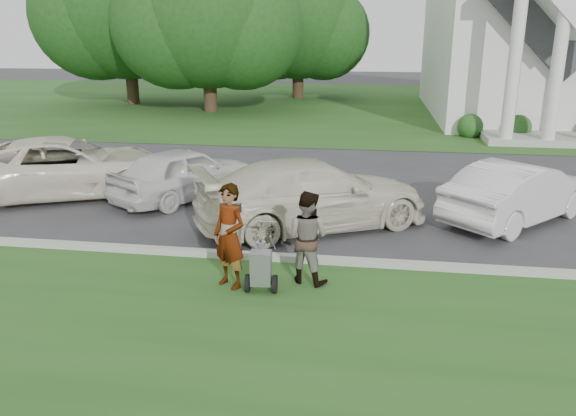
% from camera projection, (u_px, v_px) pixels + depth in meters
% --- Properties ---
extents(ground, '(120.00, 120.00, 0.00)m').
position_uv_depth(ground, '(296.00, 274.00, 10.51)').
color(ground, '#333335').
rests_on(ground, ground).
extents(grass_strip, '(80.00, 7.00, 0.01)m').
position_uv_depth(grass_strip, '(266.00, 362.00, 7.68)').
color(grass_strip, '#21501B').
rests_on(grass_strip, ground).
extents(church_lawn, '(80.00, 30.00, 0.01)m').
position_uv_depth(church_lawn, '(353.00, 104.00, 36.00)').
color(church_lawn, '#21501B').
rests_on(church_lawn, ground).
extents(curb, '(80.00, 0.18, 0.15)m').
position_uv_depth(curb, '(300.00, 259.00, 11.01)').
color(curb, '#9E9E93').
rests_on(curb, ground).
extents(church, '(9.19, 19.00, 24.10)m').
position_uv_depth(church, '(527.00, 1.00, 29.28)').
color(church, white).
rests_on(church, ground).
extents(tree_left, '(10.63, 8.40, 9.71)m').
position_uv_depth(tree_left, '(207.00, 19.00, 30.91)').
color(tree_left, '#332316').
rests_on(tree_left, ground).
extents(tree_far, '(11.64, 9.20, 10.73)m').
position_uv_depth(tree_far, '(126.00, 10.00, 34.43)').
color(tree_far, '#332316').
rests_on(tree_far, ground).
extents(tree_back, '(9.61, 7.60, 8.89)m').
position_uv_depth(tree_back, '(298.00, 27.00, 38.00)').
color(tree_back, '#332316').
rests_on(tree_back, ground).
extents(striping_cart, '(0.57, 1.11, 1.01)m').
position_uv_depth(striping_cart, '(261.00, 269.00, 9.65)').
color(striping_cart, black).
rests_on(striping_cart, ground).
extents(person_left, '(0.81, 0.73, 1.87)m').
position_uv_depth(person_left, '(229.00, 237.00, 9.71)').
color(person_left, '#999999').
rests_on(person_left, ground).
extents(person_right, '(0.98, 0.87, 1.69)m').
position_uv_depth(person_right, '(307.00, 238.00, 9.93)').
color(person_right, '#999999').
rests_on(person_right, ground).
extents(parking_meter_near, '(0.10, 0.09, 1.33)m').
position_uv_depth(parking_meter_near, '(239.00, 228.00, 10.47)').
color(parking_meter_near, gray).
rests_on(parking_meter_near, ground).
extents(car_a, '(6.39, 4.82, 1.61)m').
position_uv_depth(car_a, '(66.00, 167.00, 15.39)').
color(car_a, beige).
rests_on(car_a, ground).
extents(car_b, '(3.65, 4.46, 1.43)m').
position_uv_depth(car_b, '(185.00, 173.00, 15.13)').
color(car_b, silver).
rests_on(car_b, ground).
extents(car_c, '(5.81, 4.58, 1.57)m').
position_uv_depth(car_c, '(313.00, 194.00, 12.86)').
color(car_c, beige).
rests_on(car_c, ground).
extents(car_d, '(4.13, 4.22, 1.44)m').
position_uv_depth(car_d, '(519.00, 192.00, 13.28)').
color(car_d, silver).
rests_on(car_d, ground).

